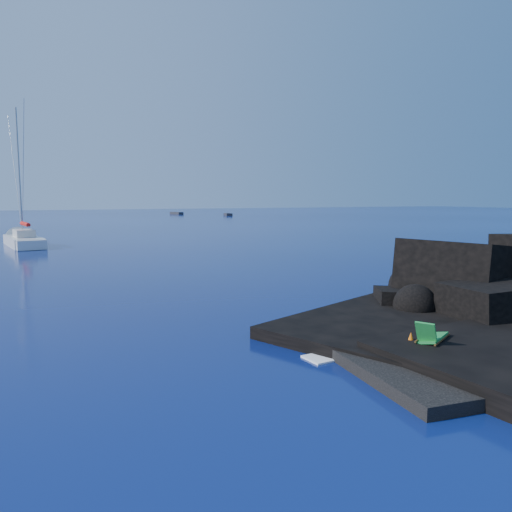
{
  "coord_description": "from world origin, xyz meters",
  "views": [
    {
      "loc": [
        -7.93,
        -10.02,
        5.0
      ],
      "look_at": [
        2.72,
        12.96,
        2.0
      ],
      "focal_mm": 35.0,
      "sensor_mm": 36.0,
      "label": 1
    }
  ],
  "objects_px": {
    "sunbather": "(463,362)",
    "marker_cone": "(411,340)",
    "distant_boat_a": "(177,214)",
    "distant_boat_b": "(228,216)",
    "deck_chair": "(433,331)",
    "sailboat": "(24,246)"
  },
  "relations": [
    {
      "from": "sunbather",
      "to": "marker_cone",
      "type": "bearing_deg",
      "value": 67.46
    },
    {
      "from": "distant_boat_a",
      "to": "distant_boat_b",
      "type": "bearing_deg",
      "value": -74.03
    },
    {
      "from": "sailboat",
      "to": "deck_chair",
      "type": "bearing_deg",
      "value": -83.93
    },
    {
      "from": "sunbather",
      "to": "marker_cone",
      "type": "xyz_separation_m",
      "value": [
        -0.04,
        1.99,
        0.1
      ]
    },
    {
      "from": "sailboat",
      "to": "sunbather",
      "type": "bearing_deg",
      "value": -85.1
    },
    {
      "from": "deck_chair",
      "to": "sunbather",
      "type": "xyz_separation_m",
      "value": [
        -0.57,
        -1.71,
        -0.38
      ]
    },
    {
      "from": "sailboat",
      "to": "deck_chair",
      "type": "xyz_separation_m",
      "value": [
        11.45,
        -45.01,
        0.9
      ]
    },
    {
      "from": "marker_cone",
      "to": "sunbather",
      "type": "bearing_deg",
      "value": -88.7
    },
    {
      "from": "sailboat",
      "to": "distant_boat_b",
      "type": "height_order",
      "value": "sailboat"
    },
    {
      "from": "sunbather",
      "to": "distant_boat_b",
      "type": "distance_m",
      "value": 122.86
    },
    {
      "from": "deck_chair",
      "to": "marker_cone",
      "type": "bearing_deg",
      "value": 126.38
    },
    {
      "from": "sunbather",
      "to": "marker_cone",
      "type": "distance_m",
      "value": 1.99
    },
    {
      "from": "sunbather",
      "to": "distant_boat_a",
      "type": "bearing_deg",
      "value": 53.56
    },
    {
      "from": "sailboat",
      "to": "distant_boat_a",
      "type": "bearing_deg",
      "value": 56.51
    },
    {
      "from": "deck_chair",
      "to": "sunbather",
      "type": "height_order",
      "value": "deck_chair"
    },
    {
      "from": "deck_chair",
      "to": "distant_boat_a",
      "type": "xyz_separation_m",
      "value": [
        29.01,
        130.67,
        -0.9
      ]
    },
    {
      "from": "distant_boat_a",
      "to": "distant_boat_b",
      "type": "height_order",
      "value": "distant_boat_a"
    },
    {
      "from": "distant_boat_a",
      "to": "distant_boat_b",
      "type": "distance_m",
      "value": 18.72
    },
    {
      "from": "distant_boat_a",
      "to": "deck_chair",
      "type": "bearing_deg",
      "value": -117.93
    },
    {
      "from": "sailboat",
      "to": "distant_boat_a",
      "type": "distance_m",
      "value": 94.74
    },
    {
      "from": "deck_chair",
      "to": "marker_cone",
      "type": "height_order",
      "value": "deck_chair"
    },
    {
      "from": "sailboat",
      "to": "marker_cone",
      "type": "height_order",
      "value": "sailboat"
    }
  ]
}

